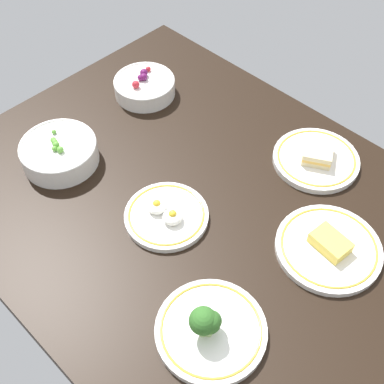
{
  "coord_description": "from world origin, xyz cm",
  "views": [
    {
      "loc": [
        49.88,
        -50.91,
        91.72
      ],
      "look_at": [
        0.0,
        0.0,
        6.0
      ],
      "focal_mm": 47.17,
      "sensor_mm": 36.0,
      "label": 1
    }
  ],
  "objects": [
    {
      "name": "bowl_berries",
      "position": [
        -34.4,
        17.03,
        6.56
      ],
      "size": [
        16.25,
        16.25,
        6.38
      ],
      "color": "white",
      "rests_on": "dining_table"
    },
    {
      "name": "plate_broccoli",
      "position": [
        24.77,
        -20.68,
        6.17
      ],
      "size": [
        20.62,
        20.62,
        8.92
      ],
      "color": "white",
      "rests_on": "dining_table"
    },
    {
      "name": "plate_eggs",
      "position": [
        0.11,
        -7.94,
        5.07
      ],
      "size": [
        18.27,
        18.27,
        4.46
      ],
      "color": "white",
      "rests_on": "dining_table"
    },
    {
      "name": "dining_table",
      "position": [
        0.0,
        0.0,
        2.0
      ],
      "size": [
        110.37,
        87.34,
        4.0
      ],
      "primitive_type": "cube",
      "color": "black",
      "rests_on": "ground"
    },
    {
      "name": "bowl_peas",
      "position": [
        -30.14,
        -13.68,
        6.98
      ],
      "size": [
        18.01,
        18.01,
        6.78
      ],
      "color": "white",
      "rests_on": "dining_table"
    },
    {
      "name": "plate_sandwich",
      "position": [
        13.29,
        28.44,
        5.26
      ],
      "size": [
        20.37,
        20.37,
        4.69
      ],
      "color": "white",
      "rests_on": "dining_table"
    },
    {
      "name": "plate_cheese",
      "position": [
        29.81,
        9.65,
        5.06
      ],
      "size": [
        21.85,
        21.85,
        4.04
      ],
      "color": "white",
      "rests_on": "dining_table"
    }
  ]
}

